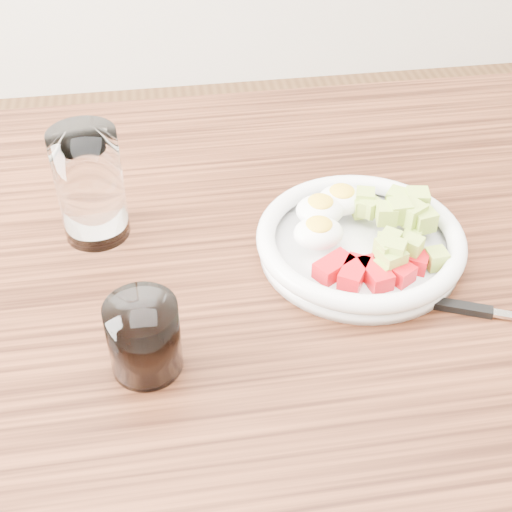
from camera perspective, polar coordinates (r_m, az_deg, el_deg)
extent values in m
cube|color=#5D2F19|center=(0.82, 0.80, -3.03)|extent=(1.50, 0.90, 0.04)
cylinder|color=white|center=(0.85, 8.26, 0.50)|extent=(0.23, 0.23, 0.01)
torus|color=white|center=(0.84, 8.37, 1.44)|extent=(0.24, 0.24, 0.02)
cube|color=red|center=(0.79, 6.23, -0.90)|extent=(0.05, 0.04, 0.02)
cube|color=red|center=(0.79, 7.83, -1.36)|extent=(0.04, 0.05, 0.02)
cube|color=red|center=(0.79, 9.51, -1.40)|extent=(0.03, 0.05, 0.02)
cube|color=red|center=(0.80, 11.00, -1.02)|extent=(0.04, 0.05, 0.02)
cube|color=red|center=(0.82, 12.04, -0.29)|extent=(0.05, 0.04, 0.02)
ellipsoid|color=white|center=(0.85, 5.14, 3.67)|extent=(0.06, 0.05, 0.03)
ellipsoid|color=yellow|center=(0.85, 5.19, 4.35)|extent=(0.03, 0.03, 0.01)
ellipsoid|color=white|center=(0.87, 6.83, 4.49)|extent=(0.06, 0.05, 0.03)
ellipsoid|color=yellow|center=(0.87, 6.90, 5.17)|extent=(0.03, 0.03, 0.01)
ellipsoid|color=white|center=(0.82, 5.02, 1.84)|extent=(0.06, 0.05, 0.03)
ellipsoid|color=yellow|center=(0.81, 5.07, 2.53)|extent=(0.03, 0.03, 0.01)
cube|color=#B7CB4E|center=(0.85, 12.32, 3.32)|extent=(0.04, 0.04, 0.03)
cube|color=#B7CB4E|center=(0.84, 10.42, 3.35)|extent=(0.03, 0.03, 0.02)
cube|color=#B7CB4E|center=(0.86, 9.16, 3.90)|extent=(0.03, 0.03, 0.02)
cube|color=#B7CB4E|center=(0.86, 8.91, 3.87)|extent=(0.03, 0.03, 0.02)
cube|color=#B7CB4E|center=(0.82, 14.22, -0.20)|extent=(0.02, 0.02, 0.02)
cube|color=#B7CB4E|center=(0.80, 10.43, 0.55)|extent=(0.03, 0.03, 0.02)
cube|color=#B7CB4E|center=(0.80, 10.75, -0.30)|extent=(0.03, 0.03, 0.03)
cube|color=#B7CB4E|center=(0.82, 10.36, 0.85)|extent=(0.03, 0.03, 0.02)
cube|color=#B7CB4E|center=(0.79, 11.07, 0.47)|extent=(0.03, 0.03, 0.02)
cube|color=#B7CB4E|center=(0.87, 12.77, 4.35)|extent=(0.03, 0.03, 0.03)
cube|color=#B7CB4E|center=(0.84, 12.32, 1.23)|extent=(0.03, 0.03, 0.02)
cube|color=#B7CB4E|center=(0.81, 12.41, 0.79)|extent=(0.03, 0.03, 0.02)
cube|color=#B7CB4E|center=(0.80, 10.36, -1.01)|extent=(0.03, 0.03, 0.02)
cube|color=#B7CB4E|center=(0.87, 8.71, 4.58)|extent=(0.03, 0.03, 0.02)
cube|color=#B7CB4E|center=(0.85, 13.24, 2.84)|extent=(0.03, 0.03, 0.02)
cube|color=#B7CB4E|center=(0.87, 8.46, 4.04)|extent=(0.03, 0.03, 0.02)
cube|color=#B7CB4E|center=(0.88, 11.26, 4.45)|extent=(0.03, 0.03, 0.02)
cube|color=#B7CB4E|center=(0.82, 10.69, 1.24)|extent=(0.03, 0.03, 0.02)
cube|color=#B7CB4E|center=(0.80, 10.51, -0.05)|extent=(0.03, 0.03, 0.02)
cube|color=#B7CB4E|center=(0.85, 11.37, 3.58)|extent=(0.03, 0.03, 0.02)
cube|color=#B7CB4E|center=(0.87, 12.92, 2.80)|extent=(0.03, 0.03, 0.02)
cube|color=black|center=(0.80, 15.09, -3.83)|extent=(0.09, 0.05, 0.01)
cylinder|color=white|center=(0.85, -13.14, 5.53)|extent=(0.08, 0.08, 0.14)
cylinder|color=white|center=(0.70, -8.95, -6.43)|extent=(0.07, 0.07, 0.08)
cylinder|color=black|center=(0.70, -8.93, -6.54)|extent=(0.06, 0.06, 0.07)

